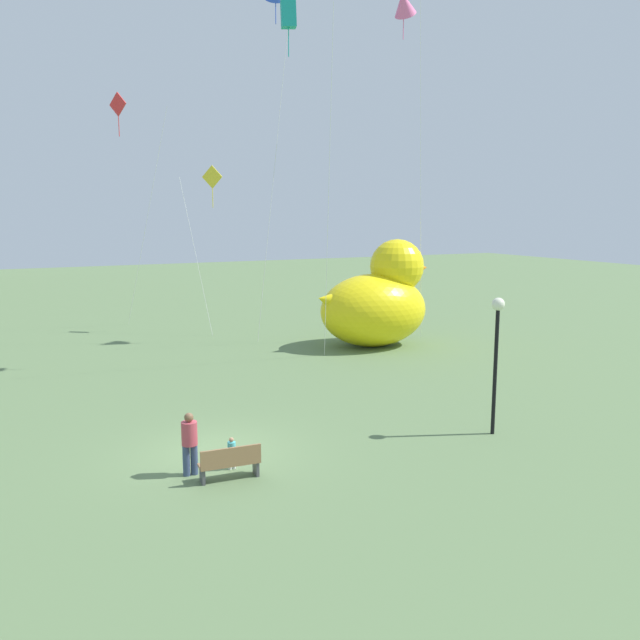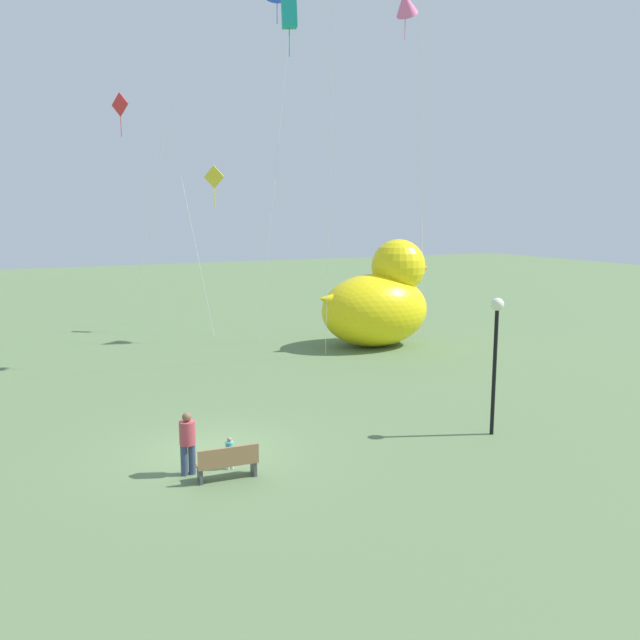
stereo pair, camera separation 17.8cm
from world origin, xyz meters
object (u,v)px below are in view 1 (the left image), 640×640
(person_adult, at_px, (190,441))
(kite_pink, at_px, (404,4))
(giant_inflatable_duck, at_px, (378,301))
(person_child, at_px, (232,452))
(park_bench, at_px, (230,462))
(kite_teal, at_px, (289,16))
(lamppost, at_px, (497,337))
(kite_yellow, at_px, (211,183))
(kite_red, at_px, (121,116))

(person_adult, distance_m, kite_pink, 25.50)
(person_adult, bearing_deg, giant_inflatable_duck, 43.08)
(person_child, bearing_deg, giant_inflatable_duck, 45.85)
(park_bench, distance_m, kite_pink, 25.73)
(park_bench, xyz_separation_m, kite_teal, (6.52, 11.02, 14.29))
(kite_teal, bearing_deg, person_adult, -125.62)
(park_bench, xyz_separation_m, person_adult, (-0.83, 0.76, 0.45))
(lamppost, bearing_deg, park_bench, 178.44)
(person_child, distance_m, kite_pink, 25.23)
(park_bench, relative_size, person_adult, 0.95)
(park_bench, xyz_separation_m, person_child, (0.26, 0.65, 0.01))
(kite_yellow, bearing_deg, park_bench, -105.93)
(giant_inflatable_duck, relative_size, lamppost, 1.54)
(park_bench, relative_size, kite_pink, 0.09)
(park_bench, bearing_deg, person_adult, 137.33)
(kite_teal, xyz_separation_m, kite_pink, (7.49, 2.85, 2.24))
(person_adult, relative_size, kite_pink, 0.09)
(lamppost, xyz_separation_m, kite_red, (-6.88, 22.82, 8.91))
(person_child, bearing_deg, kite_yellow, 74.26)
(park_bench, relative_size, kite_yellow, 0.17)
(giant_inflatable_duck, bearing_deg, lamppost, -106.07)
(kite_yellow, xyz_separation_m, kite_pink, (8.09, -6.89, 8.59))
(person_adult, distance_m, kite_teal, 18.73)
(giant_inflatable_duck, xyz_separation_m, lamppost, (-3.78, -13.12, 0.72))
(park_bench, relative_size, kite_red, 0.12)
(park_bench, height_order, person_child, park_bench)
(giant_inflatable_duck, relative_size, kite_teal, 0.42)
(kite_teal, bearing_deg, park_bench, -120.62)
(kite_yellow, xyz_separation_m, kite_red, (-4.45, 1.83, 3.54))
(giant_inflatable_duck, xyz_separation_m, kite_teal, (-5.62, -1.87, 12.45))
(giant_inflatable_duck, height_order, kite_red, kite_red)
(kite_yellow, height_order, kite_red, kite_red)
(kite_yellow, relative_size, kite_red, 0.71)
(kite_red, bearing_deg, person_adult, -96.04)
(person_child, bearing_deg, park_bench, -111.73)
(kite_red, bearing_deg, kite_pink, -34.84)
(person_adult, bearing_deg, person_child, -5.97)
(person_adult, bearing_deg, kite_pink, 41.45)
(park_bench, distance_m, kite_red, 25.38)
(person_child, bearing_deg, lamppost, -6.18)
(lamppost, xyz_separation_m, kite_teal, (-1.84, 11.25, 11.73))
(person_adult, relative_size, lamppost, 0.39)
(kite_pink, bearing_deg, person_child, -136.14)
(park_bench, bearing_deg, kite_red, 86.25)
(person_adult, distance_m, giant_inflatable_duck, 17.81)
(lamppost, relative_size, kite_red, 0.32)
(kite_teal, bearing_deg, kite_yellow, 93.50)
(lamppost, bearing_deg, giant_inflatable_duck, 73.93)
(kite_red, xyz_separation_m, kite_pink, (12.53, -8.72, 5.05))
(kite_teal, bearing_deg, kite_pink, 20.81)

